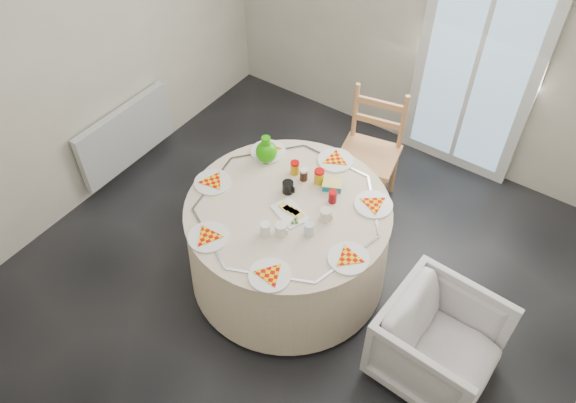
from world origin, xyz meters
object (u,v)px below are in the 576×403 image
Objects in this scene: table at (288,242)px; wooden_chair at (368,158)px; green_pitcher at (266,146)px; armchair at (441,338)px; radiator at (126,136)px.

wooden_chair is (0.08, 1.02, 0.09)m from table.
table is 0.71m from green_pitcher.
table is 2.05× the size of armchair.
radiator is 1.84m from table.
green_pitcher reaches higher than table.
radiator is 0.69× the size of table.
armchair reaches higher than radiator.
radiator is at bearing -173.05° from green_pitcher.
green_pitcher is at bearing 142.77° from table.
green_pitcher is at bearing -135.07° from wooden_chair.
green_pitcher reaches higher than radiator.
table is 1.42× the size of wooden_chair.
green_pitcher is (1.43, 0.13, 0.49)m from radiator.
wooden_chair is at bearing 85.65° from table.
wooden_chair reaches higher than radiator.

